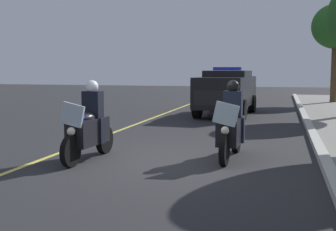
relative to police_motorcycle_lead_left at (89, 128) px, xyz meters
name	(u,v)px	position (x,y,z in m)	size (l,w,h in m)	color
ground_plane	(161,159)	(-0.41, 1.50, -0.70)	(80.00, 80.00, 0.00)	#28282B
curb_strip	(327,165)	(-0.41, 4.91, -0.62)	(48.00, 0.24, 0.15)	#B7B5AD
lane_stripe_center	(58,153)	(-0.41, -1.00, -0.70)	(48.00, 0.12, 0.01)	#E0D14C
police_motorcycle_lead_left	(89,128)	(0.00, 0.00, 0.00)	(2.14, 0.60, 1.72)	black
police_motorcycle_lead_right	(231,127)	(-0.92, 2.96, 0.00)	(2.14, 0.60, 1.72)	black
police_suv	(227,90)	(-9.88, 1.73, 0.37)	(5.00, 2.29, 2.05)	black
tree_behind_suv	(336,27)	(-17.47, 6.84, 3.61)	(2.67, 2.67, 5.53)	#4C3823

